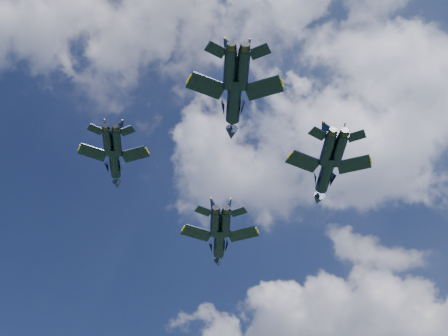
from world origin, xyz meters
TOP-DOWN VIEW (x-y plane):
  - jet_lead at (-8.72, 14.61)m, footprint 13.20×18.12m
  - jet_left at (-14.52, -12.29)m, footprint 10.00×13.66m
  - jet_right at (13.83, 4.57)m, footprint 12.88×17.50m
  - jet_slot at (6.50, -16.56)m, footprint 12.25×16.77m

SIDE VIEW (x-z plane):
  - jet_slot at x=6.50m, z-range 61.13..65.14m
  - jet_left at x=-14.52m, z-range 61.94..65.21m
  - jet_right at x=13.83m, z-range 63.68..67.89m
  - jet_lead at x=-8.72m, z-range 63.83..68.16m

